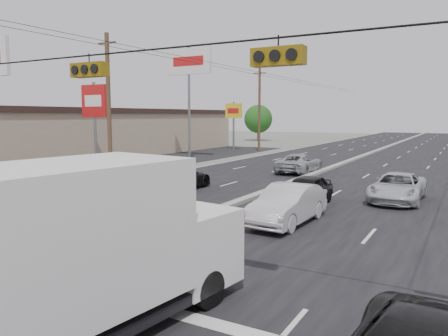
{
  "coord_description": "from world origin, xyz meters",
  "views": [
    {
      "loc": [
        9.79,
        -7.9,
        4.34
      ],
      "look_at": [
        1.07,
        7.48,
        2.2
      ],
      "focal_mm": 35.0,
      "sensor_mm": 36.0,
      "label": 1
    }
  ],
  "objects_px": {
    "pole_sign_far": "(234,115)",
    "tan_sedan": "(25,278)",
    "pole_sign_billboard": "(189,68)",
    "queue_car_c": "(398,188)",
    "red_sedan": "(182,225)",
    "utility_pole_left_b": "(109,104)",
    "tree_left_far": "(258,119)",
    "pole_sign_mid": "(94,106)",
    "queue_car_b": "(288,205)",
    "queue_car_a": "(306,191)",
    "oncoming_near": "(179,178)",
    "box_truck": "(87,249)",
    "oncoming_far": "(300,163)",
    "utility_pole_left_c": "(259,109)"
  },
  "relations": [
    {
      "from": "tree_left_far",
      "to": "queue_car_c",
      "type": "distance_m",
      "value": 53.18
    },
    {
      "from": "pole_sign_mid",
      "to": "pole_sign_far",
      "type": "distance_m",
      "value": 22.03
    },
    {
      "from": "queue_car_a",
      "to": "oncoming_far",
      "type": "distance_m",
      "value": 12.11
    },
    {
      "from": "tan_sedan",
      "to": "red_sedan",
      "type": "bearing_deg",
      "value": 94.36
    },
    {
      "from": "tan_sedan",
      "to": "oncoming_far",
      "type": "relative_size",
      "value": 1.03
    },
    {
      "from": "utility_pole_left_b",
      "to": "tree_left_far",
      "type": "relative_size",
      "value": 1.63
    },
    {
      "from": "box_truck",
      "to": "queue_car_a",
      "type": "height_order",
      "value": "box_truck"
    },
    {
      "from": "pole_sign_mid",
      "to": "queue_car_a",
      "type": "relative_size",
      "value": 1.66
    },
    {
      "from": "pole_sign_mid",
      "to": "queue_car_c",
      "type": "relative_size",
      "value": 1.37
    },
    {
      "from": "utility_pole_left_c",
      "to": "queue_car_b",
      "type": "height_order",
      "value": "utility_pole_left_c"
    },
    {
      "from": "utility_pole_left_c",
      "to": "oncoming_near",
      "type": "height_order",
      "value": "utility_pole_left_c"
    },
    {
      "from": "queue_car_c",
      "to": "oncoming_near",
      "type": "height_order",
      "value": "oncoming_near"
    },
    {
      "from": "utility_pole_left_b",
      "to": "pole_sign_billboard",
      "type": "bearing_deg",
      "value": 98.75
    },
    {
      "from": "utility_pole_left_b",
      "to": "oncoming_near",
      "type": "height_order",
      "value": "utility_pole_left_b"
    },
    {
      "from": "pole_sign_billboard",
      "to": "oncoming_far",
      "type": "xyz_separation_m",
      "value": [
        13.1,
        -4.56,
        -8.15
      ]
    },
    {
      "from": "pole_sign_far",
      "to": "tan_sedan",
      "type": "height_order",
      "value": "pole_sign_far"
    },
    {
      "from": "pole_sign_billboard",
      "to": "queue_car_b",
      "type": "distance_m",
      "value": 27.91
    },
    {
      "from": "queue_car_a",
      "to": "tree_left_far",
      "type": "bearing_deg",
      "value": 119.62
    },
    {
      "from": "red_sedan",
      "to": "queue_car_a",
      "type": "distance_m",
      "value": 8.27
    },
    {
      "from": "queue_car_a",
      "to": "red_sedan",
      "type": "bearing_deg",
      "value": -98.85
    },
    {
      "from": "utility_pole_left_b",
      "to": "tree_left_far",
      "type": "bearing_deg",
      "value": 101.92
    },
    {
      "from": "tan_sedan",
      "to": "tree_left_far",
      "type": "bearing_deg",
      "value": 115.04
    },
    {
      "from": "tree_left_far",
      "to": "red_sedan",
      "type": "height_order",
      "value": "tree_left_far"
    },
    {
      "from": "queue_car_a",
      "to": "queue_car_b",
      "type": "xyz_separation_m",
      "value": [
        0.58,
        -3.85,
        0.06
      ]
    },
    {
      "from": "pole_sign_mid",
      "to": "red_sedan",
      "type": "distance_m",
      "value": 23.54
    },
    {
      "from": "red_sedan",
      "to": "queue_car_c",
      "type": "distance_m",
      "value": 12.49
    },
    {
      "from": "pole_sign_billboard",
      "to": "queue_car_c",
      "type": "distance_m",
      "value": 26.01
    },
    {
      "from": "utility_pole_left_b",
      "to": "oncoming_far",
      "type": "height_order",
      "value": "utility_pole_left_b"
    },
    {
      "from": "pole_sign_far",
      "to": "tree_left_far",
      "type": "height_order",
      "value": "tree_left_far"
    },
    {
      "from": "utility_pole_left_b",
      "to": "pole_sign_far",
      "type": "height_order",
      "value": "utility_pole_left_b"
    },
    {
      "from": "pole_sign_far",
      "to": "box_truck",
      "type": "height_order",
      "value": "pole_sign_far"
    },
    {
      "from": "utility_pole_left_c",
      "to": "pole_sign_mid",
      "type": "height_order",
      "value": "utility_pole_left_c"
    },
    {
      "from": "pole_sign_billboard",
      "to": "oncoming_far",
      "type": "relative_size",
      "value": 2.13
    },
    {
      "from": "pole_sign_mid",
      "to": "pole_sign_far",
      "type": "xyz_separation_m",
      "value": [
        1.0,
        22.0,
        -0.71
      ]
    },
    {
      "from": "tree_left_far",
      "to": "oncoming_near",
      "type": "relative_size",
      "value": 1.24
    },
    {
      "from": "tan_sedan",
      "to": "utility_pole_left_c",
      "type": "bearing_deg",
      "value": 112.67
    },
    {
      "from": "utility_pole_left_b",
      "to": "tree_left_far",
      "type": "height_order",
      "value": "utility_pole_left_b"
    },
    {
      "from": "utility_pole_left_c",
      "to": "oncoming_far",
      "type": "xyz_separation_m",
      "value": [
        11.1,
        -16.56,
        -4.39
      ]
    },
    {
      "from": "tree_left_far",
      "to": "box_truck",
      "type": "relative_size",
      "value": 0.86
    },
    {
      "from": "queue_car_a",
      "to": "oncoming_far",
      "type": "relative_size",
      "value": 0.82
    },
    {
      "from": "box_truck",
      "to": "oncoming_far",
      "type": "xyz_separation_m",
      "value": [
        -4.88,
        25.55,
        -1.07
      ]
    },
    {
      "from": "utility_pole_left_c",
      "to": "oncoming_far",
      "type": "distance_m",
      "value": 20.41
    },
    {
      "from": "pole_sign_far",
      "to": "queue_car_c",
      "type": "height_order",
      "value": "pole_sign_far"
    },
    {
      "from": "red_sedan",
      "to": "queue_car_a",
      "type": "bearing_deg",
      "value": 76.57
    },
    {
      "from": "utility_pole_left_c",
      "to": "red_sedan",
      "type": "distance_m",
      "value": 38.83
    },
    {
      "from": "box_truck",
      "to": "queue_car_b",
      "type": "height_order",
      "value": "box_truck"
    },
    {
      "from": "utility_pole_left_b",
      "to": "tree_left_far",
      "type": "distance_m",
      "value": 46.01
    },
    {
      "from": "queue_car_c",
      "to": "oncoming_near",
      "type": "distance_m",
      "value": 11.9
    },
    {
      "from": "pole_sign_far",
      "to": "red_sedan",
      "type": "bearing_deg",
      "value": -64.19
    },
    {
      "from": "tan_sedan",
      "to": "queue_car_c",
      "type": "xyz_separation_m",
      "value": [
        5.3,
        17.35,
        -0.07
      ]
    }
  ]
}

